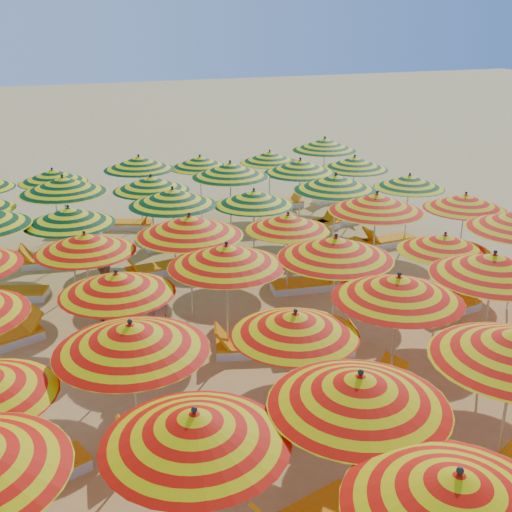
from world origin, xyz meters
name	(u,v)px	position (x,y,z in m)	size (l,w,h in m)	color
ground	(264,325)	(0.00, 0.00, 0.00)	(120.00, 120.00, 0.00)	#E8B667
umbrella_2	(457,492)	(-1.29, -8.48, 2.29)	(2.73, 2.73, 2.60)	silver
umbrella_7	(195,428)	(-3.50, -6.32, 2.23)	(2.59, 2.59, 2.53)	silver
umbrella_8	(360,390)	(-1.27, -6.44, 2.31)	(2.77, 2.77, 2.63)	silver
umbrella_13	(131,337)	(-3.78, -3.80, 2.29)	(3.22, 3.22, 2.60)	silver
umbrella_14	(295,324)	(-1.04, -3.93, 2.07)	(2.64, 2.64, 2.35)	silver
umbrella_15	(398,288)	(1.16, -3.66, 2.28)	(2.63, 2.63, 2.59)	silver
umbrella_16	(494,265)	(3.49, -3.48, 2.32)	(3.30, 3.30, 2.64)	silver
umbrella_19	(117,283)	(-3.55, -1.17, 2.11)	(2.79, 2.79, 2.40)	silver
umbrella_20	(227,256)	(-1.25, -1.00, 2.30)	(2.98, 2.98, 2.62)	silver
umbrella_21	(336,248)	(1.03, -1.48, 2.34)	(2.57, 2.57, 2.66)	silver
umbrella_22	(445,243)	(3.97, -1.33, 2.02)	(2.81, 2.81, 2.29)	silver
umbrella_25	(85,243)	(-3.81, 1.41, 2.13)	(3.02, 3.02, 2.42)	silver
umbrella_26	(189,226)	(-1.45, 1.06, 2.36)	(3.23, 3.23, 2.68)	silver
umbrella_27	(288,222)	(1.23, 1.40, 2.03)	(2.19, 2.19, 2.31)	silver
umbrella_28	(376,203)	(3.66, 1.17, 2.36)	(2.98, 2.98, 2.68)	silver
umbrella_29	(465,202)	(6.43, 1.04, 2.12)	(2.94, 2.94, 2.41)	silver
umbrella_31	(69,216)	(-3.92, 3.58, 2.16)	(2.33, 2.33, 2.45)	silver
umbrella_32	(173,197)	(-1.09, 3.97, 2.27)	(3.18, 3.18, 2.58)	silver
umbrella_33	(254,198)	(1.13, 3.53, 2.13)	(2.43, 2.43, 2.42)	silver
umbrella_34	(335,183)	(3.73, 3.55, 2.33)	(2.60, 2.60, 2.64)	silver
umbrella_35	(409,182)	(6.44, 3.71, 2.07)	(2.70, 2.70, 2.35)	silver
umbrella_37	(63,185)	(-3.78, 6.10, 2.36)	(2.81, 2.81, 2.68)	silver
umbrella_38	(151,183)	(-1.23, 6.06, 2.17)	(3.10, 3.10, 2.47)	silver
umbrella_39	(230,170)	(1.37, 6.21, 2.34)	(2.93, 2.93, 2.65)	silver
umbrella_40	(300,166)	(3.83, 6.20, 2.25)	(2.47, 2.47, 2.56)	silver
umbrella_41	(354,163)	(5.96, 6.32, 2.17)	(3.02, 3.02, 2.47)	silver
umbrella_43	(53,176)	(-3.88, 8.60, 2.07)	(2.38, 2.38, 2.35)	silver
umbrella_44	(139,163)	(-1.03, 8.73, 2.24)	(2.56, 2.56, 2.55)	silver
umbrella_45	(200,162)	(1.17, 8.83, 2.07)	(2.56, 2.56, 2.35)	silver
umbrella_46	(270,157)	(3.83, 8.81, 2.05)	(2.81, 2.81, 2.33)	silver
umbrella_47	(325,144)	(6.14, 8.92, 2.33)	(3.24, 3.24, 2.65)	silver
lounger_6	(472,476)	(0.96, -6.34, 0.15)	(1.83, 1.05, 0.69)	white
lounger_8	(32,477)	(-5.50, -3.79, 0.15)	(1.83, 1.08, 0.69)	white
lounger_9	(168,443)	(-3.28, -3.75, 0.15)	(1.79, 0.77, 0.69)	white
lounger_10	(270,431)	(-1.54, -4.08, 0.15)	(1.82, 1.01, 0.69)	white
lounger_11	(368,394)	(0.65, -3.70, 0.15)	(1.83, 1.07, 0.69)	white
lounger_14	(253,348)	(-0.74, -1.19, 0.15)	(1.83, 1.07, 0.69)	white
lounger_15	(316,349)	(0.53, -1.74, 0.15)	(1.82, 0.93, 0.69)	white
lounger_16	(450,308)	(4.57, -1.09, 0.15)	(1.80, 0.86, 0.69)	white
lounger_17	(6,340)	(-5.75, 1.19, 0.15)	(1.83, 1.14, 0.69)	white
lounger_18	(305,285)	(1.82, 1.54, 0.15)	(1.80, 0.82, 0.69)	white
lounger_19	(351,280)	(3.15, 1.38, 0.15)	(1.82, 1.22, 0.69)	white
lounger_20	(12,293)	(-5.53, 3.86, 0.15)	(1.83, 1.16, 0.69)	white
lounger_21	(154,269)	(-1.69, 4.13, 0.15)	(1.78, 0.73, 0.69)	white
lounger_22	(274,262)	(1.73, 3.44, 0.15)	(1.82, 1.22, 0.69)	white
lounger_23	(344,248)	(4.23, 3.76, 0.15)	(1.83, 1.14, 0.69)	white
lounger_24	(387,241)	(5.84, 3.78, 0.15)	(1.77, 0.69, 0.69)	white
lounger_25	(51,261)	(-4.38, 5.90, 0.15)	(1.80, 0.86, 0.69)	white
lounger_26	(168,242)	(-0.72, 6.29, 0.15)	(1.82, 0.94, 0.69)	white
lounger_27	(317,226)	(4.43, 5.97, 0.15)	(1.82, 0.96, 0.69)	white
lounger_28	(338,220)	(5.46, 6.38, 0.15)	(1.80, 0.82, 0.69)	white
lounger_29	(78,231)	(-3.29, 8.52, 0.15)	(1.83, 1.12, 0.69)	white
lounger_30	(129,224)	(-1.54, 8.60, 0.15)	(1.82, 1.23, 0.69)	white
lounger_31	(282,204)	(4.43, 8.97, 0.15)	(1.73, 0.58, 0.69)	white
lounger_32	(332,198)	(6.64, 9.05, 0.15)	(1.78, 0.74, 0.69)	white
beachgoer_b	(106,290)	(-3.40, 1.71, 0.78)	(0.76, 0.59, 1.57)	tan
beachgoer_a	(159,326)	(-2.68, -0.69, 0.80)	(0.58, 0.38, 1.59)	tan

